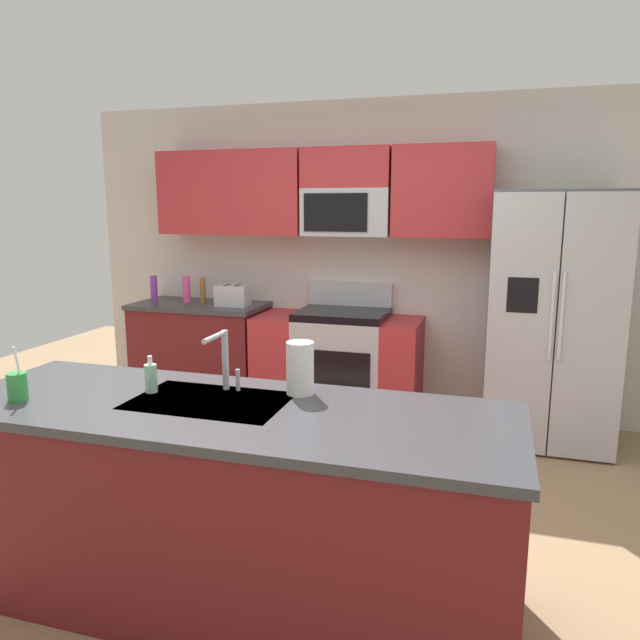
% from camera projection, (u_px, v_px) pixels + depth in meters
% --- Properties ---
extents(ground_plane, '(9.00, 9.00, 0.00)m').
position_uv_depth(ground_plane, '(293.00, 527.00, 3.26)').
color(ground_plane, '#997A56').
rests_on(ground_plane, ground).
extents(kitchen_wall_unit, '(5.20, 0.43, 2.60)m').
position_uv_depth(kitchen_wall_unit, '(357.00, 238.00, 4.98)').
color(kitchen_wall_unit, beige).
rests_on(kitchen_wall_unit, ground).
extents(back_counter, '(1.15, 0.63, 0.90)m').
position_uv_depth(back_counter, '(201.00, 353.00, 5.28)').
color(back_counter, maroon).
rests_on(back_counter, ground).
extents(range_oven, '(1.36, 0.61, 1.10)m').
position_uv_depth(range_oven, '(338.00, 364.00, 4.93)').
color(range_oven, '#B7BABF').
rests_on(range_oven, ground).
extents(refrigerator, '(0.90, 0.76, 1.85)m').
position_uv_depth(refrigerator, '(551.00, 319.00, 4.31)').
color(refrigerator, '#4C4F54').
rests_on(refrigerator, ground).
extents(island_counter, '(2.47, 0.85, 0.90)m').
position_uv_depth(island_counter, '(228.00, 503.00, 2.59)').
color(island_counter, maroon).
rests_on(island_counter, ground).
extents(toaster, '(0.28, 0.16, 0.18)m').
position_uv_depth(toaster, '(233.00, 296.00, 5.04)').
color(toaster, '#B7BABF').
rests_on(toaster, back_counter).
extents(pepper_mill, '(0.05, 0.05, 0.23)m').
position_uv_depth(pepper_mill, '(203.00, 291.00, 5.17)').
color(pepper_mill, brown).
rests_on(pepper_mill, back_counter).
extents(bottle_purple, '(0.06, 0.06, 0.24)m').
position_uv_depth(bottle_purple, '(154.00, 289.00, 5.26)').
color(bottle_purple, purple).
rests_on(bottle_purple, back_counter).
extents(bottle_pink, '(0.07, 0.07, 0.23)m').
position_uv_depth(bottle_pink, '(186.00, 289.00, 5.22)').
color(bottle_pink, '#EA4C93').
rests_on(bottle_pink, back_counter).
extents(sink_faucet, '(0.09, 0.21, 0.28)m').
position_uv_depth(sink_faucet, '(224.00, 356.00, 2.69)').
color(sink_faucet, '#B7BABF').
rests_on(sink_faucet, island_counter).
extents(drink_cup_green, '(0.08, 0.08, 0.24)m').
position_uv_depth(drink_cup_green, '(17.00, 386.00, 2.58)').
color(drink_cup_green, green).
rests_on(drink_cup_green, island_counter).
extents(soap_dispenser, '(0.06, 0.06, 0.17)m').
position_uv_depth(soap_dispenser, '(151.00, 378.00, 2.69)').
color(soap_dispenser, '#A5D8B2').
rests_on(soap_dispenser, island_counter).
extents(paper_towel_roll, '(0.12, 0.12, 0.24)m').
position_uv_depth(paper_towel_roll, '(300.00, 368.00, 2.66)').
color(paper_towel_roll, white).
rests_on(paper_towel_roll, island_counter).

